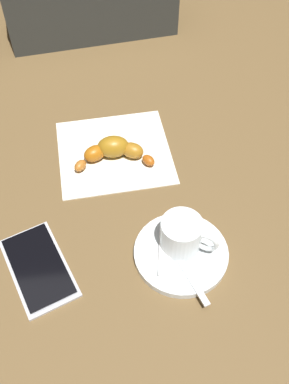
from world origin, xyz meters
name	(u,v)px	position (x,y,z in m)	size (l,w,h in m)	color
ground_plane	(143,201)	(0.00, 0.00, 0.00)	(1.80, 1.80, 0.00)	brown
saucer	(181,253)	(-0.11, -0.04, 0.01)	(0.14, 0.14, 0.01)	silver
espresso_cup	(182,235)	(-0.10, -0.04, 0.04)	(0.06, 0.08, 0.05)	silver
teaspoon	(178,257)	(-0.12, -0.04, 0.01)	(0.12, 0.05, 0.01)	silver
sugar_packet	(165,254)	(-0.11, -0.02, 0.01)	(0.07, 0.02, 0.01)	white
napkin	(114,152)	(0.11, 0.04, 0.00)	(0.18, 0.19, 0.00)	silver
croissant	(113,150)	(0.10, 0.04, 0.02)	(0.06, 0.14, 0.04)	#A44F14
cell_phone	(38,267)	(-0.10, 0.16, 0.00)	(0.16, 0.12, 0.01)	#B6B8BF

